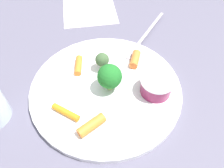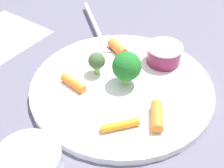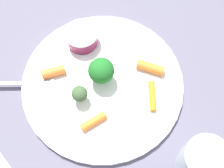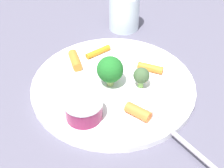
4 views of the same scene
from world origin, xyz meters
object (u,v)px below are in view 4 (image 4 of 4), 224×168
object	(u,v)px
plate	(113,85)
carrot_stick_1	(150,68)
carrot_stick_3	(138,112)
drinking_glass	(124,12)
fork	(191,148)
broccoli_floret_1	(141,76)
sauce_cup	(84,109)
broccoli_floret_0	(110,70)
carrot_stick_0	(98,52)
carrot_stick_2	(75,60)

from	to	relation	value
plate	carrot_stick_1	xyz separation A→B (m)	(-0.07, -0.04, 0.01)
carrot_stick_3	drinking_glass	bearing A→B (deg)	-84.78
carrot_stick_1	fork	world-z (taller)	carrot_stick_1
plate	carrot_stick_3	distance (m)	0.09
plate	drinking_glass	size ratio (longest dim) A/B	3.61
broccoli_floret_1	sauce_cup	bearing A→B (deg)	39.62
sauce_cup	carrot_stick_3	size ratio (longest dim) A/B	1.45
sauce_cup	carrot_stick_3	xyz separation A→B (m)	(-0.09, -0.00, -0.01)
carrot_stick_1	broccoli_floret_1	bearing A→B (deg)	67.53
carrot_stick_1	fork	distance (m)	0.19
broccoli_floret_0	fork	size ratio (longest dim) A/B	0.36
drinking_glass	carrot_stick_1	bearing A→B (deg)	106.38
carrot_stick_1	carrot_stick_3	xyz separation A→B (m)	(0.03, 0.12, 0.00)
plate	broccoli_floret_0	world-z (taller)	broccoli_floret_0
broccoli_floret_0	carrot_stick_0	world-z (taller)	broccoli_floret_0
carrot_stick_0	drinking_glass	size ratio (longest dim) A/B	0.67
sauce_cup	carrot_stick_1	bearing A→B (deg)	-132.22
carrot_stick_1	carrot_stick_2	bearing A→B (deg)	-5.99
carrot_stick_3	fork	size ratio (longest dim) A/B	0.27
carrot_stick_1	drinking_glass	bearing A→B (deg)	-73.62
carrot_stick_1	carrot_stick_2	xyz separation A→B (m)	(0.14, -0.02, 0.00)
drinking_glass	carrot_stick_0	bearing A→B (deg)	68.73
carrot_stick_1	fork	size ratio (longest dim) A/B	0.30
fork	broccoli_floret_1	bearing A→B (deg)	-62.61
carrot_stick_1	drinking_glass	xyz separation A→B (m)	(0.05, -0.18, 0.02)
carrot_stick_0	drinking_glass	xyz separation A→B (m)	(-0.05, -0.13, 0.02)
carrot_stick_0	carrot_stick_1	bearing A→B (deg)	153.88
plate	fork	distance (m)	0.18
broccoli_floret_0	carrot_stick_0	bearing A→B (deg)	-72.72
plate	broccoli_floret_1	xyz separation A→B (m)	(-0.05, 0.01, 0.03)
broccoli_floret_1	carrot_stick_0	world-z (taller)	broccoli_floret_1
sauce_cup	carrot_stick_3	world-z (taller)	sauce_cup
broccoli_floret_1	carrot_stick_1	xyz separation A→B (m)	(-0.02, -0.05, -0.02)
plate	carrot_stick_2	distance (m)	0.09
broccoli_floret_0	broccoli_floret_1	xyz separation A→B (m)	(-0.05, 0.00, -0.01)
carrot_stick_3	carrot_stick_0	bearing A→B (deg)	-65.33
plate	fork	bearing A→B (deg)	129.55
broccoli_floret_0	drinking_glass	size ratio (longest dim) A/B	0.70
sauce_cup	carrot_stick_0	size ratio (longest dim) A/B	1.12
broccoli_floret_1	carrot_stick_2	size ratio (longest dim) A/B	0.79
broccoli_floret_1	drinking_glass	world-z (taller)	drinking_glass
carrot_stick_0	sauce_cup	bearing A→B (deg)	87.17
fork	drinking_glass	distance (m)	0.37
sauce_cup	carrot_stick_0	bearing A→B (deg)	-92.83
sauce_cup	fork	bearing A→B (deg)	160.51
broccoli_floret_0	carrot_stick_1	bearing A→B (deg)	-149.73
sauce_cup	broccoli_floret_1	size ratio (longest dim) A/B	1.54
broccoli_floret_0	broccoli_floret_1	size ratio (longest dim) A/B	1.44
carrot_stick_2	carrot_stick_3	xyz separation A→B (m)	(-0.12, 0.13, 0.00)
broccoli_floret_1	fork	size ratio (longest dim) A/B	0.25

